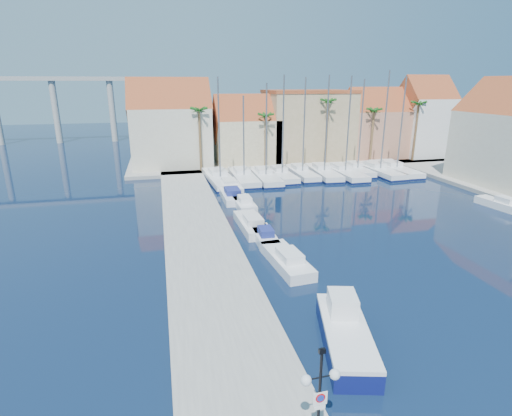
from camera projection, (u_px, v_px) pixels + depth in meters
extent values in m
plane|color=black|center=(385.00, 324.00, 22.71)|extent=(260.00, 260.00, 0.00)
cube|color=gray|center=(202.00, 245.00, 33.16)|extent=(6.00, 77.00, 0.50)
cube|color=gray|center=(290.00, 160.00, 69.39)|extent=(54.00, 16.00, 0.50)
cylinder|color=black|center=(319.00, 400.00, 13.85)|extent=(0.11, 0.11, 4.24)
cylinder|color=black|center=(313.00, 379.00, 13.49)|extent=(0.53, 0.07, 0.05)
cylinder|color=black|center=(328.00, 376.00, 13.63)|extent=(0.53, 0.07, 0.05)
sphere|color=white|center=(306.00, 380.00, 13.43)|extent=(0.38, 0.38, 0.38)
sphere|color=white|center=(335.00, 374.00, 13.69)|extent=(0.38, 0.38, 0.38)
cube|color=black|center=(322.00, 351.00, 13.24)|extent=(0.24, 0.13, 0.17)
cube|color=white|center=(320.00, 399.00, 13.76)|extent=(0.53, 0.05, 0.53)
cylinder|color=red|center=(321.00, 398.00, 13.72)|extent=(0.36, 0.03, 0.36)
cylinder|color=#1933A5|center=(321.00, 398.00, 13.71)|extent=(0.25, 0.02, 0.25)
cube|color=white|center=(320.00, 407.00, 13.87)|extent=(0.42, 0.05, 0.15)
cube|color=#0E1556|center=(345.00, 339.00, 20.60)|extent=(3.90, 7.04, 1.00)
cube|color=white|center=(346.00, 329.00, 20.41)|extent=(3.90, 7.04, 0.22)
cube|color=white|center=(342.00, 304.00, 21.50)|extent=(1.86, 2.10, 1.23)
cube|color=white|center=(286.00, 260.00, 29.95)|extent=(2.60, 6.58, 0.80)
cube|color=white|center=(290.00, 255.00, 29.15)|extent=(1.63, 2.37, 0.60)
cube|color=white|center=(264.00, 237.00, 34.50)|extent=(1.75, 5.07, 0.80)
cube|color=navy|center=(266.00, 231.00, 33.82)|extent=(1.18, 1.79, 0.60)
cube|color=white|center=(251.00, 224.00, 37.52)|extent=(2.27, 6.72, 0.80)
cube|color=white|center=(253.00, 220.00, 36.70)|extent=(1.54, 2.37, 0.60)
cube|color=white|center=(244.00, 204.00, 43.98)|extent=(1.89, 5.68, 0.80)
cube|color=white|center=(245.00, 199.00, 43.25)|extent=(1.30, 2.00, 0.60)
cube|color=white|center=(231.00, 195.00, 47.33)|extent=(2.40, 7.26, 0.80)
cube|color=navy|center=(232.00, 191.00, 46.44)|extent=(1.65, 2.55, 0.60)
cube|color=white|center=(228.00, 186.00, 51.75)|extent=(2.65, 7.52, 0.80)
cube|color=white|center=(229.00, 182.00, 50.86)|extent=(1.76, 2.66, 0.60)
cube|color=white|center=(500.00, 205.00, 43.65)|extent=(2.31, 5.48, 0.80)
cube|color=white|center=(506.00, 200.00, 42.96)|extent=(1.40, 1.99, 0.60)
cube|color=white|center=(220.00, 179.00, 54.81)|extent=(3.71, 11.91, 1.00)
cube|color=#0D1845|center=(220.00, 181.00, 54.91)|extent=(3.77, 11.97, 0.28)
cube|color=white|center=(218.00, 172.00, 55.65)|extent=(2.33, 3.64, 0.60)
cylinder|color=slate|center=(219.00, 128.00, 52.19)|extent=(0.20, 0.20, 12.90)
cube|color=white|center=(243.00, 177.00, 55.75)|extent=(3.01, 10.87, 1.00)
cube|color=#0D1845|center=(243.00, 180.00, 55.84)|extent=(3.08, 10.93, 0.28)
cube|color=white|center=(242.00, 170.00, 56.51)|extent=(2.03, 3.28, 0.60)
cylinder|color=slate|center=(244.00, 136.00, 53.51)|extent=(0.20, 0.20, 10.55)
cube|color=white|center=(265.00, 177.00, 56.00)|extent=(3.01, 10.66, 1.00)
cube|color=#0D1845|center=(265.00, 179.00, 56.09)|extent=(3.07, 10.72, 0.28)
cube|color=white|center=(263.00, 170.00, 56.75)|extent=(2.00, 3.22, 0.60)
cylinder|color=slate|center=(266.00, 130.00, 53.54)|extent=(0.20, 0.20, 12.13)
cube|color=white|center=(281.00, 175.00, 57.06)|extent=(2.65, 9.43, 1.00)
cube|color=#0D1845|center=(281.00, 177.00, 57.16)|extent=(2.71, 9.49, 0.28)
cube|color=white|center=(279.00, 168.00, 57.69)|extent=(1.77, 2.85, 0.60)
cylinder|color=slate|center=(283.00, 125.00, 54.50)|extent=(0.20, 0.20, 13.17)
cube|color=white|center=(301.00, 173.00, 58.21)|extent=(2.60, 9.74, 1.00)
cube|color=#0D1845|center=(301.00, 176.00, 58.31)|extent=(2.66, 9.80, 0.28)
cube|color=white|center=(299.00, 167.00, 58.87)|extent=(1.79, 2.93, 0.60)
cylinder|color=slate|center=(304.00, 125.00, 55.67)|extent=(0.20, 0.20, 12.90)
cube|color=white|center=(323.00, 173.00, 58.55)|extent=(3.46, 10.67, 1.00)
cube|color=#0D1845|center=(323.00, 175.00, 58.65)|extent=(3.52, 10.73, 0.28)
cube|color=white|center=(321.00, 166.00, 59.30)|extent=(2.13, 3.28, 0.60)
cylinder|color=slate|center=(327.00, 124.00, 55.93)|extent=(0.20, 0.20, 13.17)
cube|color=white|center=(344.00, 173.00, 58.65)|extent=(2.93, 11.04, 1.00)
cube|color=#0D1845|center=(343.00, 175.00, 58.75)|extent=(2.99, 11.10, 0.28)
cube|color=white|center=(341.00, 166.00, 59.43)|extent=(2.02, 3.32, 0.60)
cylinder|color=slate|center=(349.00, 124.00, 56.03)|extent=(0.20, 0.20, 13.08)
cube|color=white|center=(356.00, 170.00, 60.29)|extent=(2.46, 8.73, 1.00)
cube|color=#0D1845|center=(356.00, 172.00, 60.38)|extent=(2.52, 8.79, 0.28)
cube|color=white|center=(354.00, 164.00, 60.86)|extent=(1.64, 2.64, 0.60)
cylinder|color=slate|center=(361.00, 125.00, 57.83)|extent=(0.20, 0.20, 12.69)
cube|color=white|center=(378.00, 171.00, 59.96)|extent=(3.31, 11.24, 1.00)
cube|color=#0D1845|center=(378.00, 173.00, 60.05)|extent=(3.37, 11.30, 0.28)
cube|color=white|center=(375.00, 164.00, 60.74)|extent=(2.15, 3.41, 0.60)
cylinder|color=slate|center=(385.00, 121.00, 57.22)|extent=(0.20, 0.20, 13.85)
cube|color=white|center=(395.00, 169.00, 60.95)|extent=(3.25, 11.55, 1.00)
cube|color=#0D1845|center=(394.00, 171.00, 61.05)|extent=(3.31, 11.61, 0.28)
cube|color=white|center=(391.00, 163.00, 61.78)|extent=(2.17, 3.49, 0.60)
cylinder|color=slate|center=(402.00, 123.00, 58.32)|extent=(0.20, 0.20, 13.00)
cube|color=beige|center=(171.00, 137.00, 62.59)|extent=(12.00, 9.00, 9.00)
cube|color=maroon|center=(169.00, 108.00, 61.24)|extent=(12.30, 9.00, 9.00)
cube|color=tan|center=(246.00, 141.00, 65.55)|extent=(10.00, 8.00, 7.00)
cube|color=maroon|center=(246.00, 119.00, 64.50)|extent=(10.30, 8.00, 8.00)
cube|color=tan|center=(307.00, 126.00, 68.33)|extent=(14.00, 10.00, 11.00)
cube|color=maroon|center=(309.00, 91.00, 66.60)|extent=(14.20, 10.20, 0.50)
cube|color=tan|center=(373.00, 134.00, 70.52)|extent=(10.00, 8.00, 8.00)
cube|color=maroon|center=(375.00, 111.00, 69.32)|extent=(10.30, 8.00, 8.00)
cube|color=white|center=(422.00, 127.00, 71.29)|extent=(8.00, 8.00, 10.00)
cube|color=maroon|center=(426.00, 99.00, 69.79)|extent=(8.30, 8.00, 8.00)
cylinder|color=brown|center=(200.00, 140.00, 58.84)|extent=(0.36, 0.36, 9.00)
sphere|color=#185117|center=(199.00, 110.00, 57.53)|extent=(2.60, 2.60, 2.60)
cylinder|color=brown|center=(266.00, 142.00, 61.21)|extent=(0.36, 0.36, 8.00)
sphere|color=#185117|center=(266.00, 116.00, 60.06)|extent=(2.60, 2.60, 2.60)
cylinder|color=brown|center=(327.00, 133.00, 63.13)|extent=(0.36, 0.36, 10.00)
sphere|color=#185117|center=(328.00, 102.00, 61.68)|extent=(2.60, 2.60, 2.60)
cylinder|color=brown|center=(372.00, 137.00, 65.14)|extent=(0.36, 0.36, 8.50)
sphere|color=#185117|center=(374.00, 111.00, 63.91)|extent=(2.60, 2.60, 2.60)
cylinder|color=brown|center=(416.00, 132.00, 66.77)|extent=(0.36, 0.36, 9.50)
sphere|color=#185117|center=(419.00, 104.00, 65.39)|extent=(2.60, 2.60, 2.60)
cube|color=#9E9E99|center=(31.00, 79.00, 86.13)|extent=(48.00, 2.20, 0.90)
cylinder|color=#9E9E99|center=(56.00, 112.00, 89.12)|extent=(1.40, 1.40, 14.00)
cylinder|color=#9E9E99|center=(112.00, 111.00, 91.78)|extent=(1.40, 1.40, 14.00)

